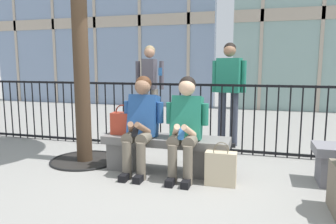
# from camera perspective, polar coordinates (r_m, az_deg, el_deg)

# --- Properties ---
(ground_plane) EXTENTS (60.00, 60.00, 0.00)m
(ground_plane) POSITION_cam_1_polar(r_m,az_deg,el_deg) (4.13, -0.39, -10.56)
(ground_plane) COLOR gray
(stone_bench) EXTENTS (1.60, 0.44, 0.45)m
(stone_bench) POSITION_cam_1_polar(r_m,az_deg,el_deg) (4.05, -0.40, -6.92)
(stone_bench) COLOR slate
(stone_bench) RESTS_ON ground
(seated_person_with_phone) EXTENTS (0.52, 0.66, 1.21)m
(seated_person_with_phone) POSITION_cam_1_polar(r_m,az_deg,el_deg) (3.93, -4.87, -1.74)
(seated_person_with_phone) COLOR #6B6051
(seated_person_with_phone) RESTS_ON ground
(seated_person_companion) EXTENTS (0.52, 0.66, 1.21)m
(seated_person_companion) POSITION_cam_1_polar(r_m,az_deg,el_deg) (3.77, 3.14, -2.16)
(seated_person_companion) COLOR #6B6051
(seated_person_companion) RESTS_ON ground
(handbag_on_bench) EXTENTS (0.29, 0.17, 0.39)m
(handbag_on_bench) POSITION_cam_1_polar(r_m,az_deg,el_deg) (4.16, -8.12, -1.95)
(handbag_on_bench) COLOR #B23823
(handbag_on_bench) RESTS_ON stone_bench
(shopping_bag) EXTENTS (0.34, 0.15, 0.49)m
(shopping_bag) POSITION_cam_1_polar(r_m,az_deg,el_deg) (3.66, 9.47, -9.94)
(shopping_bag) COLOR beige
(shopping_bag) RESTS_ON ground
(bystander_at_railing) EXTENTS (0.55, 0.40, 1.71)m
(bystander_at_railing) POSITION_cam_1_polar(r_m,az_deg,el_deg) (5.97, -3.31, 5.10)
(bystander_at_railing) COLOR gray
(bystander_at_railing) RESTS_ON ground
(bystander_further_back) EXTENTS (0.55, 0.30, 1.71)m
(bystander_further_back) POSITION_cam_1_polar(r_m,az_deg,el_deg) (5.34, 10.88, 4.59)
(bystander_further_back) COLOR #383D4C
(bystander_further_back) RESTS_ON ground
(plaza_railing) EXTENTS (9.60, 0.04, 1.07)m
(plaza_railing) POSITION_cam_1_polar(r_m,az_deg,el_deg) (5.00, 3.08, -0.85)
(plaza_railing) COLOR black
(plaza_railing) RESTS_ON ground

